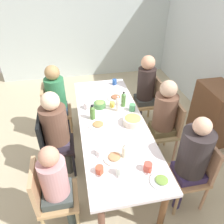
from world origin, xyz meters
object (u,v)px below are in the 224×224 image
at_px(plate_1, 162,181).
at_px(bowl_1, 133,120).
at_px(cup_2, 87,106).
at_px(cup_0, 112,104).
at_px(chair_2, 149,99).
at_px(side_cabinet, 214,113).
at_px(person_2, 145,86).
at_px(chair_4, 195,171).
at_px(bottle_1, 118,104).
at_px(cup_5, 132,107).
at_px(chair_1, 52,143).
at_px(person_3, 57,96).
at_px(chair_0, 50,195).
at_px(cup_3, 119,171).
at_px(person_4, 192,157).
at_px(dining_table, 112,126).
at_px(plate_3, 116,97).
at_px(person_1, 56,127).
at_px(cup_7, 100,170).
at_px(cup_4, 99,152).
at_px(bowl_0, 100,104).
at_px(chair_5, 167,127).
at_px(cup_6, 114,82).
at_px(person_5, 164,114).
at_px(plate_2, 98,125).
at_px(chair_3, 53,109).
at_px(cup_1, 148,167).
at_px(person_0, 57,183).
at_px(bottle_3, 125,151).
at_px(plate_0, 114,157).

relative_size(plate_1, bowl_1, 0.88).
bearing_deg(cup_2, cup_0, 84.84).
height_order(chair_2, side_cabinet, same).
xyz_separation_m(person_2, chair_4, (1.57, 0.09, -0.25)).
relative_size(bowl_1, bottle_1, 1.07).
height_order(plate_1, cup_5, cup_5).
relative_size(chair_1, person_3, 0.73).
distance_m(chair_0, cup_3, 0.76).
xyz_separation_m(person_4, cup_2, (-1.15, -1.00, 0.03)).
bearing_deg(dining_table, chair_1, -90.00).
height_order(plate_3, cup_3, cup_3).
bearing_deg(side_cabinet, chair_4, -41.30).
height_order(chair_1, person_1, person_1).
distance_m(chair_2, person_3, 1.52).
bearing_deg(cup_5, side_cabinet, 92.62).
relative_size(plate_3, cup_7, 2.15).
height_order(person_2, cup_4, person_2).
xyz_separation_m(plate_1, bowl_0, (-1.37, -0.38, 0.03)).
height_order(cup_4, bottle_1, bottle_1).
xyz_separation_m(chair_2, chair_5, (0.78, 0.00, 0.00)).
distance_m(cup_3, bottle_1, 1.08).
bearing_deg(cup_6, bowl_1, 0.44).
distance_m(plate_1, cup_5, 1.20).
bearing_deg(cup_0, person_5, 62.23).
height_order(bowl_0, cup_3, cup_3).
xyz_separation_m(chair_2, cup_3, (1.62, -0.89, 0.27)).
height_order(person_5, cup_5, person_5).
height_order(person_5, cup_6, person_5).
height_order(bowl_1, bottle_1, bottle_1).
distance_m(bowl_1, cup_5, 0.30).
bearing_deg(plate_3, cup_2, -67.81).
relative_size(person_4, plate_2, 5.08).
xyz_separation_m(chair_3, cup_0, (0.45, 0.87, 0.26)).
bearing_deg(side_cabinet, bowl_1, -76.40).
distance_m(cup_1, cup_6, 1.84).
bearing_deg(plate_1, chair_3, -149.05).
relative_size(plate_2, cup_6, 2.31).
bearing_deg(person_0, cup_1, 85.83).
distance_m(chair_3, person_3, 0.25).
bearing_deg(bottle_3, chair_0, -79.69).
relative_size(cup_2, bottle_3, 0.62).
distance_m(cup_3, cup_5, 1.11).
height_order(person_3, cup_2, person_3).
bearing_deg(bowl_1, person_5, 101.96).
height_order(person_2, plate_0, person_2).
relative_size(chair_5, cup_0, 8.42).
bearing_deg(cup_3, plate_1, 65.73).
height_order(plate_3, bowl_0, bowl_0).
bearing_deg(chair_3, plate_0, 26.22).
bearing_deg(bottle_1, plate_2, -49.02).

